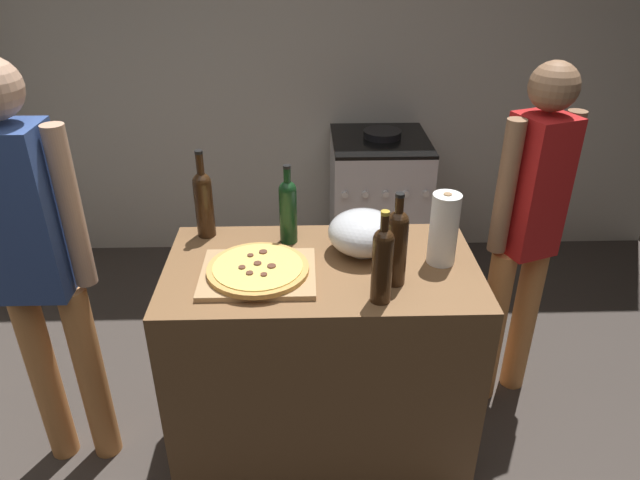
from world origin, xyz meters
The scene contains 14 objects.
ground_plane centered at (0.00, 1.24, -0.01)m, with size 4.68×3.09×0.02m, color #3F3833.
kitchen_wall_rear centered at (0.00, 2.54, 1.30)m, with size 4.68×0.10×2.60m, color #BCB7AD.
counter centered at (0.00, 0.70, 0.46)m, with size 1.14×0.64×0.91m, color brown.
cutting_board centered at (-0.22, 0.63, 0.92)m, with size 0.40×0.32×0.02m, color tan.
pizza centered at (-0.22, 0.63, 0.94)m, with size 0.36×0.36×0.03m.
mixing_bowl centered at (0.16, 0.79, 0.99)m, with size 0.27×0.27×0.16m.
paper_towel_roll centered at (0.44, 0.71, 1.05)m, with size 0.10×0.10×0.27m.
wine_bottle_dark centered at (-0.45, 0.95, 1.06)m, with size 0.07×0.07×0.35m.
wine_bottle_amber centered at (0.19, 0.47, 1.06)m, with size 0.07×0.07×0.32m.
wine_bottle_green centered at (0.25, 0.58, 1.06)m, with size 0.07×0.07×0.34m.
wine_bottle_clear centered at (-0.12, 0.89, 1.05)m, with size 0.07×0.07×0.31m.
stove centered at (0.39, 2.14, 0.45)m, with size 0.56×0.63×0.94m.
person_in_stripes centered at (-1.01, 0.70, 0.96)m, with size 0.40×0.20×1.66m.
person_in_red centered at (0.87, 1.03, 0.89)m, with size 0.35×0.26×1.57m.
Camera 1 is at (-0.06, -1.10, 2.00)m, focal length 32.54 mm.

